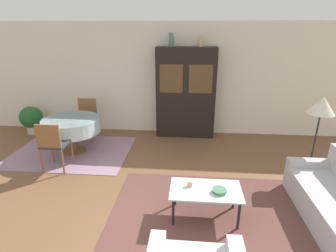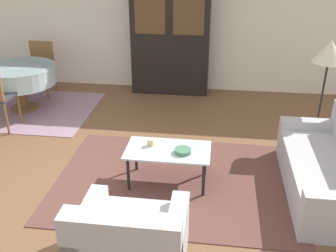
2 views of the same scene
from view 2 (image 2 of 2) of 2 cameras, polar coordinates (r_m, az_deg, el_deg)
ground_plane at (r=4.69m, az=-10.54°, el=-9.27°), size 14.00×14.00×0.00m
wall_back at (r=7.50m, az=-2.94°, el=15.61°), size 10.00×0.06×2.70m
area_rug at (r=4.79m, az=1.13°, el=-7.93°), size 2.86×2.08×0.01m
dining_rug at (r=7.18m, az=-20.51°, el=2.31°), size 2.47×1.82×0.01m
couch at (r=4.81m, az=22.59°, el=-6.03°), size 0.84×1.83×0.80m
armchair at (r=3.54m, az=-5.53°, el=-16.48°), size 0.94×0.85×0.77m
coffee_table at (r=4.55m, az=0.00°, el=-3.94°), size 0.98×0.56×0.44m
display_cabinet at (r=7.25m, az=0.37°, el=13.08°), size 1.40×0.40×2.15m
dining_table at (r=6.97m, az=-20.77°, el=6.90°), size 1.18×1.18×0.75m
dining_chair_far at (r=7.67m, az=-18.04°, el=8.57°), size 0.44×0.44×0.95m
floor_lamp at (r=5.64m, az=22.37°, el=9.45°), size 0.43×0.43×1.46m
cup at (r=4.60m, az=-2.55°, el=-2.42°), size 0.07×0.07×0.08m
bowl at (r=4.45m, az=2.16°, el=-3.64°), size 0.19×0.19×0.05m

